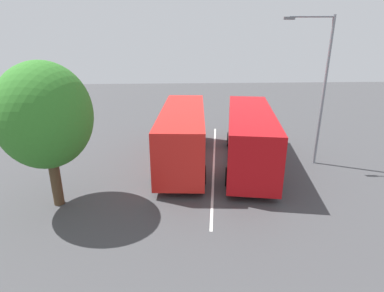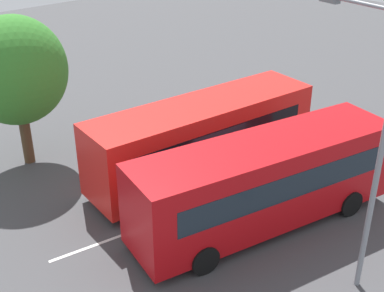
{
  "view_description": "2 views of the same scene",
  "coord_description": "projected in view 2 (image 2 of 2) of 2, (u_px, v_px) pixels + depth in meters",
  "views": [
    {
      "loc": [
        -16.81,
        2.27,
        6.92
      ],
      "look_at": [
        -1.2,
        1.39,
        1.44
      ],
      "focal_mm": 28.43,
      "sensor_mm": 36.0,
      "label": 1
    },
    {
      "loc": [
        -12.08,
        -11.8,
        10.84
      ],
      "look_at": [
        -0.77,
        1.34,
        1.86
      ],
      "focal_mm": 49.2,
      "sensor_mm": 36.0,
      "label": 2
    }
  ],
  "objects": [
    {
      "name": "depot_tree",
      "position": [
        16.0,
        71.0,
        20.49
      ],
      "size": [
        4.13,
        3.72,
        6.2
      ],
      "color": "#4C3823",
      "rests_on": "ground"
    },
    {
      "name": "ground_plane",
      "position": [
        230.0,
        196.0,
        19.92
      ],
      "size": [
        69.36,
        69.36,
        0.0
      ],
      "primitive_type": "plane",
      "color": "#424244"
    },
    {
      "name": "bus_center_left",
      "position": [
        203.0,
        137.0,
        20.5
      ],
      "size": [
        9.67,
        3.12,
        3.15
      ],
      "rotation": [
        0.0,
        0.0,
        -0.08
      ],
      "color": "red",
      "rests_on": "ground"
    },
    {
      "name": "bus_far_left",
      "position": [
        265.0,
        181.0,
        17.57
      ],
      "size": [
        9.78,
        4.07,
        3.15
      ],
      "rotation": [
        0.0,
        0.0,
        -0.18
      ],
      "color": "#B70C11",
      "rests_on": "ground"
    },
    {
      "name": "pedestrian",
      "position": [
        295.0,
        101.0,
        25.48
      ],
      "size": [
        0.41,
        0.41,
        1.79
      ],
      "rotation": [
        0.0,
        0.0,
        2.78
      ],
      "color": "#232833",
      "rests_on": "ground"
    },
    {
      "name": "street_lamp",
      "position": [
        375.0,
        141.0,
        13.67
      ],
      "size": [
        0.41,
        2.63,
        8.13
      ],
      "rotation": [
        0.0,
        0.0,
        1.48
      ],
      "color": "gray",
      "rests_on": "ground"
    },
    {
      "name": "lane_stripe_outer_left",
      "position": [
        230.0,
        196.0,
        19.92
      ],
      "size": [
        14.05,
        2.1,
        0.01
      ],
      "primitive_type": "cube",
      "rotation": [
        0.0,
        0.0,
        -0.14
      ],
      "color": "silver",
      "rests_on": "ground"
    }
  ]
}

